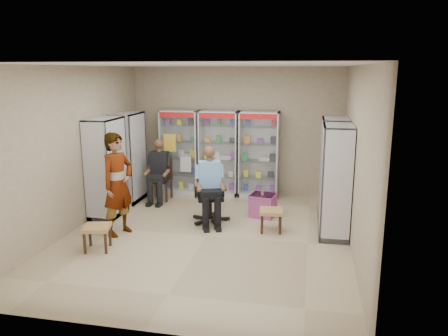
% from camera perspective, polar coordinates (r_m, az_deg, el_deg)
% --- Properties ---
extents(floor, '(6.00, 6.00, 0.00)m').
position_cam_1_polar(floor, '(7.96, -2.30, -8.85)').
color(floor, tan).
rests_on(floor, ground).
extents(room_shell, '(5.02, 6.02, 3.01)m').
position_cam_1_polar(room_shell, '(7.46, -2.43, 5.35)').
color(room_shell, tan).
rests_on(room_shell, ground).
extents(cabinet_back_left, '(0.90, 0.50, 2.00)m').
position_cam_1_polar(cabinet_back_left, '(10.56, -5.70, 2.13)').
color(cabinet_back_left, silver).
rests_on(cabinet_back_left, floor).
extents(cabinet_back_mid, '(0.90, 0.50, 2.00)m').
position_cam_1_polar(cabinet_back_mid, '(10.32, -0.65, 1.95)').
color(cabinet_back_mid, '#AAACB1').
rests_on(cabinet_back_mid, floor).
extents(cabinet_back_right, '(0.90, 0.50, 2.00)m').
position_cam_1_polar(cabinet_back_right, '(10.17, 4.59, 1.75)').
color(cabinet_back_right, silver).
rests_on(cabinet_back_right, floor).
extents(cabinet_right_far, '(0.90, 0.50, 2.00)m').
position_cam_1_polar(cabinet_right_far, '(9.01, 14.06, -0.02)').
color(cabinet_right_far, '#B5B7BD').
rests_on(cabinet_right_far, floor).
extents(cabinet_right_near, '(0.90, 0.50, 2.00)m').
position_cam_1_polar(cabinet_right_near, '(7.94, 14.37, -1.72)').
color(cabinet_right_near, '#A9ABB1').
rests_on(cabinet_right_near, floor).
extents(cabinet_left_far, '(0.90, 0.50, 2.00)m').
position_cam_1_polar(cabinet_left_far, '(10.03, -12.36, 1.34)').
color(cabinet_left_far, '#ACAFB4').
rests_on(cabinet_left_far, floor).
extents(cabinet_left_near, '(0.90, 0.50, 2.00)m').
position_cam_1_polar(cabinet_left_near, '(9.05, -15.13, -0.01)').
color(cabinet_left_near, '#A7A9AE').
rests_on(cabinet_left_near, floor).
extents(wooden_chair, '(0.42, 0.42, 0.94)m').
position_cam_1_polar(wooden_chair, '(10.07, -8.21, -1.53)').
color(wooden_chair, black).
rests_on(wooden_chair, floor).
extents(seated_customer, '(0.44, 0.60, 1.34)m').
position_cam_1_polar(seated_customer, '(9.98, -8.35, -0.49)').
color(seated_customer, black).
rests_on(seated_customer, floor).
extents(office_chair, '(0.78, 0.78, 1.12)m').
position_cam_1_polar(office_chair, '(8.51, -1.82, -3.43)').
color(office_chair, black).
rests_on(office_chair, floor).
extents(seated_shopkeeper, '(0.66, 0.77, 1.43)m').
position_cam_1_polar(seated_shopkeeper, '(8.42, -1.91, -2.53)').
color(seated_shopkeeper, '#7198E0').
rests_on(seated_shopkeeper, floor).
extents(pink_trunk, '(0.55, 0.54, 0.46)m').
position_cam_1_polar(pink_trunk, '(8.95, 5.09, -4.86)').
color(pink_trunk, '#B24798').
rests_on(pink_trunk, floor).
extents(tea_glass, '(0.07, 0.07, 0.09)m').
position_cam_1_polar(tea_glass, '(8.84, 5.06, -3.23)').
color(tea_glass, '#602508').
rests_on(tea_glass, pink_trunk).
extents(woven_stool_a, '(0.45, 0.45, 0.42)m').
position_cam_1_polar(woven_stool_a, '(8.16, 6.16, -6.81)').
color(woven_stool_a, '#AB7E48').
rests_on(woven_stool_a, floor).
extents(woven_stool_b, '(0.51, 0.51, 0.42)m').
position_cam_1_polar(woven_stool_b, '(7.60, -16.19, -8.74)').
color(woven_stool_b, '#A98B47').
rests_on(woven_stool_b, floor).
extents(standing_man, '(0.66, 0.79, 1.86)m').
position_cam_1_polar(standing_man, '(8.01, -13.71, -2.08)').
color(standing_man, gray).
rests_on(standing_man, floor).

